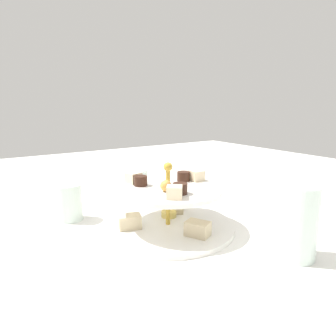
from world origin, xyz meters
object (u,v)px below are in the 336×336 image
Objects in this scene: teacup_with_saucer at (185,185)px; water_glass_mid_back at (70,202)px; butter_knife_left at (85,319)px; water_glass_tall_right at (298,222)px; butter_knife_right at (262,203)px; tiered_serving_stand at (168,209)px; water_glass_short_left at (138,182)px.

teacup_with_saucer is 1.02× the size of water_glass_mid_back.
butter_knife_left is at bearing 166.61° from water_glass_mid_back.
water_glass_tall_right is at bearing 55.51° from butter_knife_left.
water_glass_mid_back reaches higher than butter_knife_right.
tiered_serving_stand reaches higher than teacup_with_saucer.
water_glass_tall_right is 1.56× the size of water_glass_mid_back.
butter_knife_left is at bearing 131.01° from teacup_with_saucer.
tiered_serving_stand is 3.66× the size of water_glass_short_left.
water_glass_mid_back is at bearing 94.52° from teacup_with_saucer.
butter_knife_left is 1.00× the size of butter_knife_right.
water_glass_mid_back is (0.37, -0.09, 0.04)m from butter_knife_left.
water_glass_tall_right is 0.80× the size of butter_knife_right.
tiered_serving_stand reaches higher than water_glass_mid_back.
butter_knife_right is (-0.00, -0.32, -0.04)m from tiered_serving_stand.
teacup_with_saucer is 0.53× the size of butter_knife_right.
teacup_with_saucer is (0.44, -0.08, -0.04)m from water_glass_tall_right.
water_glass_tall_right is 0.45m from teacup_with_saucer.
tiered_serving_stand reaches higher than water_glass_tall_right.
butter_knife_left is at bearing 82.59° from water_glass_tall_right.
butter_knife_right is (-0.20, -0.12, -0.02)m from teacup_with_saucer.
water_glass_tall_right is 0.32m from butter_knife_right.
water_glass_tall_right is at bearing -144.90° from water_glass_mid_back.
water_glass_mid_back is (0.42, 0.29, -0.02)m from water_glass_tall_right.
water_glass_tall_right is at bearing 133.11° from butter_knife_right.
butter_knife_left and butter_knife_right have the same top height.
tiered_serving_stand reaches higher than butter_knife_left.
water_glass_tall_right is at bearing 170.39° from teacup_with_saucer.
water_glass_mid_back reaches higher than butter_knife_left.
water_glass_tall_right is 1.68× the size of water_glass_short_left.
tiered_serving_stand is 3.40× the size of water_glass_mid_back.
water_glass_mid_back is (-0.03, 0.37, 0.02)m from teacup_with_saucer.
water_glass_short_left is (0.26, -0.06, -0.00)m from tiered_serving_stand.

